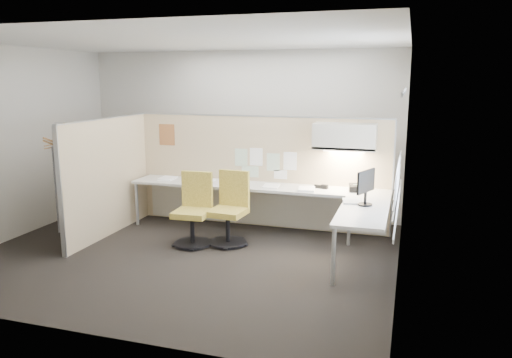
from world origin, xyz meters
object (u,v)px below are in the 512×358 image
(chair_right, at_px, (230,211))
(monitor, at_px, (366,185))
(desk, at_px, (275,197))
(chair_left, at_px, (194,212))
(phone, at_px, (356,188))

(chair_right, height_order, monitor, monitor)
(desk, bearing_deg, chair_left, -144.64)
(chair_left, bearing_deg, desk, 32.33)
(desk, height_order, chair_right, chair_right)
(chair_left, height_order, monitor, monitor)
(desk, height_order, phone, phone)
(monitor, xyz_separation_m, phone, (-0.20, 0.78, -0.22))
(chair_left, distance_m, phone, 2.36)
(phone, bearing_deg, chair_right, -168.19)
(monitor, bearing_deg, phone, 36.24)
(desk, bearing_deg, monitor, -24.42)
(phone, bearing_deg, desk, 177.66)
(chair_left, distance_m, monitor, 2.43)
(monitor, distance_m, phone, 0.83)
(desk, xyz_separation_m, monitor, (1.37, -0.62, 0.39))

